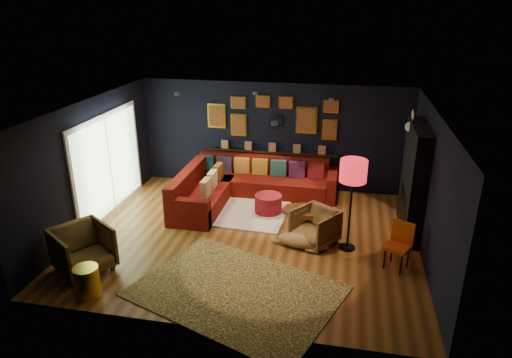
% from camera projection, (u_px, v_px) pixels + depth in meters
% --- Properties ---
extents(floor, '(6.50, 6.50, 0.00)m').
position_uv_depth(floor, '(249.00, 237.00, 9.05)').
color(floor, '#9C5D2A').
rests_on(floor, ground).
extents(room_walls, '(6.50, 6.50, 6.50)m').
position_uv_depth(room_walls, '(249.00, 162.00, 8.47)').
color(room_walls, black).
rests_on(room_walls, ground).
extents(sectional, '(3.41, 2.69, 0.86)m').
position_uv_depth(sectional, '(240.00, 186.00, 10.70)').
color(sectional, '#6A0B0B').
rests_on(sectional, ground).
extents(ledge, '(3.20, 0.12, 0.04)m').
position_uv_depth(ledge, '(272.00, 152.00, 11.16)').
color(ledge, black).
rests_on(ledge, room_walls).
extents(gallery_wall, '(3.15, 0.04, 1.02)m').
position_uv_depth(gallery_wall, '(273.00, 116.00, 10.87)').
color(gallery_wall, yellow).
rests_on(gallery_wall, room_walls).
extents(sunburst_mirror, '(0.47, 0.16, 0.47)m').
position_uv_depth(sunburst_mirror, '(277.00, 121.00, 10.89)').
color(sunburst_mirror, silver).
rests_on(sunburst_mirror, room_walls).
extents(fireplace, '(0.31, 1.60, 2.20)m').
position_uv_depth(fireplace, '(413.00, 185.00, 8.93)').
color(fireplace, black).
rests_on(fireplace, ground).
extents(deer_head, '(0.50, 0.28, 0.45)m').
position_uv_depth(deer_head, '(419.00, 127.00, 9.00)').
color(deer_head, white).
rests_on(deer_head, fireplace).
extents(sliding_door, '(0.06, 2.80, 2.20)m').
position_uv_depth(sliding_door, '(109.00, 164.00, 9.79)').
color(sliding_door, white).
rests_on(sliding_door, ground).
extents(ceiling_spots, '(3.30, 2.50, 0.06)m').
position_uv_depth(ceiling_spots, '(257.00, 101.00, 8.84)').
color(ceiling_spots, black).
rests_on(ceiling_spots, room_walls).
extents(shag_rug, '(2.47, 1.85, 0.03)m').
position_uv_depth(shag_rug, '(233.00, 210.00, 10.19)').
color(shag_rug, white).
rests_on(shag_rug, ground).
extents(leopard_rug, '(3.73, 3.21, 0.02)m').
position_uv_depth(leopard_rug, '(236.00, 291.00, 7.37)').
color(leopard_rug, '#DDB762').
rests_on(leopard_rug, ground).
extents(coffee_table, '(0.91, 0.69, 0.44)m').
position_uv_depth(coffee_table, '(303.00, 213.00, 9.19)').
color(coffee_table, '#602E16').
rests_on(coffee_table, shag_rug).
extents(pouf, '(0.59, 0.59, 0.39)m').
position_uv_depth(pouf, '(268.00, 203.00, 10.02)').
color(pouf, '#A51B2A').
rests_on(pouf, shag_rug).
extents(armchair_left, '(1.16, 1.17, 0.89)m').
position_uv_depth(armchair_left, '(83.00, 247.00, 7.80)').
color(armchair_left, '#A87B3B').
rests_on(armchair_left, ground).
extents(armchair_right, '(1.01, 0.99, 0.76)m').
position_uv_depth(armchair_right, '(315.00, 225.00, 8.72)').
color(armchair_right, '#A87B3B').
rests_on(armchair_right, ground).
extents(gold_stool, '(0.39, 0.39, 0.49)m').
position_uv_depth(gold_stool, '(87.00, 281.00, 7.21)').
color(gold_stool, yellow).
rests_on(gold_stool, ground).
extents(orange_chair, '(0.54, 0.54, 0.85)m').
position_uv_depth(orange_chair, '(400.00, 241.00, 7.89)').
color(orange_chair, black).
rests_on(orange_chair, ground).
extents(floor_lamp, '(0.49, 0.49, 1.77)m').
position_uv_depth(floor_lamp, '(353.00, 175.00, 8.10)').
color(floor_lamp, black).
rests_on(floor_lamp, ground).
extents(dog, '(1.19, 0.73, 0.35)m').
position_uv_depth(dog, '(299.00, 238.00, 8.61)').
color(dog, '#A57849').
rests_on(dog, leopard_rug).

